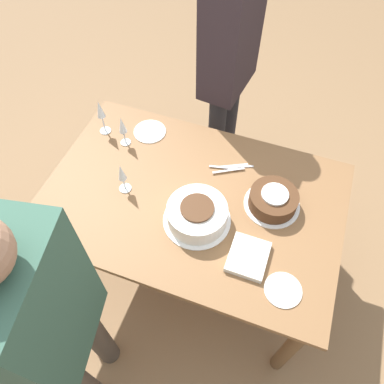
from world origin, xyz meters
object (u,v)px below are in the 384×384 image
wine_glass_far (122,174)px  wine_glass_near (100,112)px  cake_center_white (197,214)px  cake_front_chocolate (273,200)px  wine_glass_extra (122,127)px  person_watching (50,324)px  person_cutting (230,54)px

wine_glass_far → wine_glass_near: bearing=-49.0°
cake_center_white → wine_glass_far: size_ratio=1.75×
cake_center_white → cake_front_chocolate: bearing=-146.7°
cake_front_chocolate → wine_glass_far: (0.72, 0.16, 0.08)m
cake_center_white → wine_glass_extra: (0.54, -0.33, 0.07)m
wine_glass_far → person_watching: size_ratio=0.11×
wine_glass_near → person_cutting: person_cutting is taller
wine_glass_near → cake_center_white: bearing=151.3°
wine_glass_near → wine_glass_far: (-0.28, 0.33, -0.03)m
wine_glass_extra → cake_front_chocolate: bearing=171.5°
cake_front_chocolate → wine_glass_near: (1.00, -0.17, 0.10)m
wine_glass_near → person_watching: (-0.39, 1.07, 0.07)m
cake_front_chocolate → person_cutting: person_cutting is taller
wine_glass_near → wine_glass_far: wine_glass_near is taller
wine_glass_far → person_watching: person_watching is taller
wine_glass_extra → person_cutting: person_cutting is taller
person_cutting → wine_glass_far: bearing=-9.9°
wine_glass_near → wine_glass_extra: (-0.15, 0.04, -0.02)m
cake_front_chocolate → wine_glass_near: bearing=-9.6°
cake_center_white → person_watching: (0.30, 0.69, 0.16)m
cake_center_white → person_watching: size_ratio=0.20×
wine_glass_near → person_cutting: 0.78m
cake_center_white → cake_front_chocolate: size_ratio=1.18×
person_watching → wine_glass_near: bearing=8.9°
cake_center_white → person_watching: 0.77m
wine_glass_near → person_watching: size_ratio=0.13×
wine_glass_near → wine_glass_far: 0.43m
person_cutting → cake_front_chocolate: bearing=39.1°
cake_front_chocolate → wine_glass_near: 1.02m
cake_center_white → wine_glass_far: bearing=-7.1°
wine_glass_far → wine_glass_extra: (0.14, -0.28, 0.00)m
cake_center_white → person_cutting: (0.14, -0.93, 0.21)m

